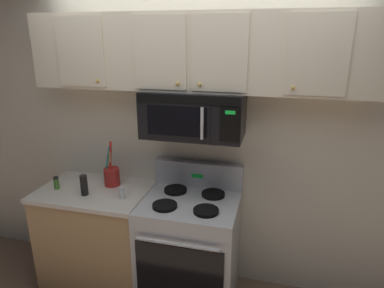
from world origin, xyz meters
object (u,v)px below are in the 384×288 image
(over_range_microwave, at_px, (194,114))
(utensil_crock_red, at_px, (112,175))
(stove_range, at_px, (190,248))
(salt_shaker, at_px, (122,193))
(spice_jar, at_px, (56,183))
(pepper_mill, at_px, (84,185))

(over_range_microwave, xyz_separation_m, utensil_crock_red, (-0.73, 0.00, -0.58))
(stove_range, height_order, salt_shaker, stove_range)
(utensil_crock_red, relative_size, spice_jar, 3.65)
(stove_range, xyz_separation_m, pepper_mill, (-0.86, -0.11, 0.52))
(stove_range, xyz_separation_m, spice_jar, (-1.15, -0.07, 0.49))
(stove_range, distance_m, pepper_mill, 1.01)
(stove_range, relative_size, pepper_mill, 6.59)
(salt_shaker, relative_size, pepper_mill, 0.56)
(utensil_crock_red, bearing_deg, over_range_microwave, -0.19)
(utensil_crock_red, bearing_deg, spice_jar, -156.32)
(over_range_microwave, xyz_separation_m, spice_jar, (-1.15, -0.18, -0.62))
(spice_jar, bearing_deg, stove_range, 3.25)
(pepper_mill, bearing_deg, over_range_microwave, 14.73)
(salt_shaker, distance_m, pepper_mill, 0.33)
(salt_shaker, bearing_deg, spice_jar, 177.46)
(stove_range, distance_m, salt_shaker, 0.72)
(stove_range, bearing_deg, utensil_crock_red, 170.75)
(pepper_mill, relative_size, spice_jar, 1.57)
(over_range_microwave, distance_m, spice_jar, 1.32)
(stove_range, xyz_separation_m, utensil_crock_red, (-0.73, 0.12, 0.52))
(over_range_microwave, relative_size, spice_jar, 7.03)
(spice_jar, bearing_deg, pepper_mill, -8.58)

